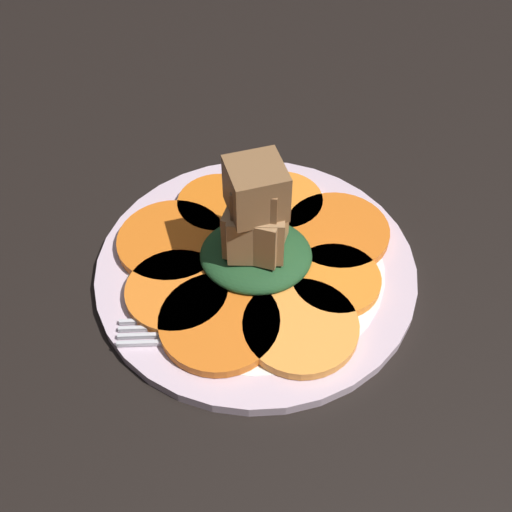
% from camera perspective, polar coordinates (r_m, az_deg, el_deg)
% --- Properties ---
extents(table_slab, '(1.20, 1.20, 0.02)m').
position_cam_1_polar(table_slab, '(0.55, -0.00, -2.13)').
color(table_slab, black).
rests_on(table_slab, ground).
extents(plate, '(0.27, 0.27, 0.01)m').
position_cam_1_polar(plate, '(0.54, -0.00, -1.11)').
color(plate, silver).
rests_on(plate, table_slab).
extents(carrot_slice_0, '(0.07, 0.07, 0.01)m').
position_cam_1_polar(carrot_slice_0, '(0.58, 2.29, 4.84)').
color(carrot_slice_0, orange).
rests_on(carrot_slice_0, plate).
extents(carrot_slice_1, '(0.07, 0.07, 0.01)m').
position_cam_1_polar(carrot_slice_1, '(0.58, -3.37, 4.62)').
color(carrot_slice_1, orange).
rests_on(carrot_slice_1, plate).
extents(carrot_slice_2, '(0.09, 0.09, 0.01)m').
position_cam_1_polar(carrot_slice_2, '(0.55, -7.50, 1.32)').
color(carrot_slice_2, orange).
rests_on(carrot_slice_2, plate).
extents(carrot_slice_3, '(0.08, 0.08, 0.01)m').
position_cam_1_polar(carrot_slice_3, '(0.51, -7.04, -3.13)').
color(carrot_slice_3, orange).
rests_on(carrot_slice_3, plate).
extents(carrot_slice_4, '(0.09, 0.09, 0.01)m').
position_cam_1_polar(carrot_slice_4, '(0.49, -3.28, -5.91)').
color(carrot_slice_4, orange).
rests_on(carrot_slice_4, plate).
extents(carrot_slice_5, '(0.09, 0.09, 0.01)m').
position_cam_1_polar(carrot_slice_5, '(0.49, 3.98, -6.28)').
color(carrot_slice_5, '#F9953A').
rests_on(carrot_slice_5, plate).
extents(carrot_slice_6, '(0.07, 0.07, 0.01)m').
position_cam_1_polar(carrot_slice_6, '(0.52, 7.12, -2.12)').
color(carrot_slice_6, orange).
rests_on(carrot_slice_6, plate).
extents(carrot_slice_7, '(0.09, 0.09, 0.01)m').
position_cam_1_polar(carrot_slice_7, '(0.56, 7.22, 2.18)').
color(carrot_slice_7, orange).
rests_on(carrot_slice_7, plate).
extents(center_pile, '(0.09, 0.08, 0.11)m').
position_cam_1_polar(center_pile, '(0.50, -0.04, 2.31)').
color(center_pile, '#1E4723').
rests_on(center_pile, plate).
extents(fork, '(0.18, 0.03, 0.00)m').
position_cam_1_polar(fork, '(0.49, -2.21, -6.52)').
color(fork, silver).
rests_on(fork, plate).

